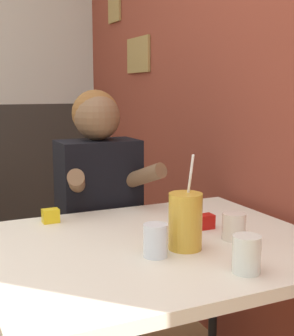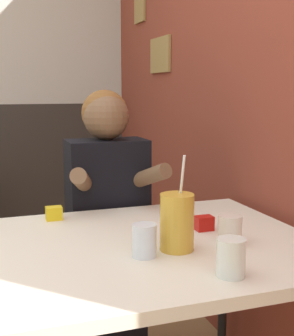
# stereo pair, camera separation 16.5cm
# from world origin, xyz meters

# --- Properties ---
(brick_wall_right) EXTENTS (0.08, 4.58, 2.70)m
(brick_wall_right) POSITION_xyz_m (1.17, 1.29, 1.35)
(brick_wall_right) COLOR brown
(brick_wall_right) RESTS_ON ground_plane
(main_table) EXTENTS (1.07, 0.90, 0.73)m
(main_table) POSITION_xyz_m (0.56, 0.25, 0.67)
(main_table) COLOR beige
(main_table) RESTS_ON ground_plane
(person_seated) EXTENTS (0.42, 0.40, 1.21)m
(person_seated) POSITION_xyz_m (0.56, 0.83, 0.63)
(person_seated) COLOR black
(person_seated) RESTS_ON ground_plane
(cocktail_pitcher) EXTENTS (0.10, 0.10, 0.29)m
(cocktail_pitcher) POSITION_xyz_m (0.61, 0.15, 0.82)
(cocktail_pitcher) COLOR gold
(cocktail_pitcher) RESTS_ON main_table
(glass_near_pitcher) EXTENTS (0.07, 0.07, 0.10)m
(glass_near_pitcher) POSITION_xyz_m (0.49, 0.13, 0.78)
(glass_near_pitcher) COLOR silver
(glass_near_pitcher) RESTS_ON main_table
(glass_center) EXTENTS (0.08, 0.08, 0.10)m
(glass_center) POSITION_xyz_m (0.66, -0.08, 0.78)
(glass_center) COLOR silver
(glass_center) RESTS_ON main_table
(glass_far_side) EXTENTS (0.08, 0.08, 0.09)m
(glass_far_side) POSITION_xyz_m (0.80, 0.16, 0.77)
(glass_far_side) COLOR silver
(glass_far_side) RESTS_ON main_table
(condiment_ketchup) EXTENTS (0.06, 0.04, 0.05)m
(condiment_ketchup) POSITION_xyz_m (0.77, 0.31, 0.75)
(condiment_ketchup) COLOR #B7140F
(condiment_ketchup) RESTS_ON main_table
(condiment_mustard) EXTENTS (0.06, 0.04, 0.05)m
(condiment_mustard) POSITION_xyz_m (0.30, 0.61, 0.75)
(condiment_mustard) COLOR yellow
(condiment_mustard) RESTS_ON main_table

